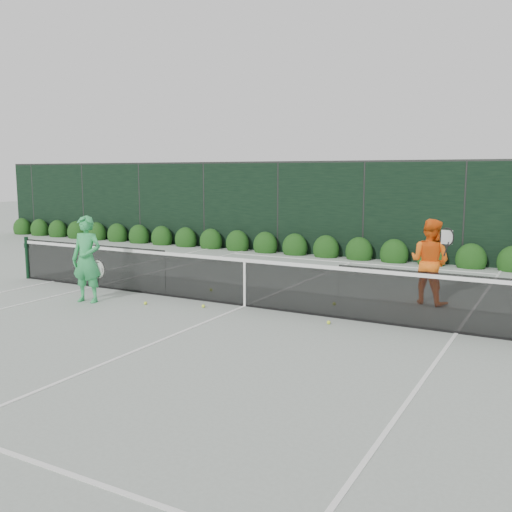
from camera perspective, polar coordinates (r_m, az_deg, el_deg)
The scene contains 8 objects.
ground at distance 11.60m, azimuth -1.13°, elevation -5.05°, with size 80.00×80.00×0.00m, color gray.
tennis_net at distance 11.50m, azimuth -1.24°, elevation -2.46°, with size 12.90×0.10×1.07m.
player_woman at distance 12.34m, azimuth -16.56°, elevation -0.32°, with size 0.73×0.56×1.81m.
player_man at distance 12.22m, azimuth 16.99°, elevation -0.53°, with size 1.00×0.87×1.76m.
court_lines at distance 11.60m, azimuth -1.13°, elevation -5.02°, with size 11.03×23.83×0.01m.
windscreen_fence at distance 9.11m, azimuth -9.67°, elevation 0.83°, with size 32.00×21.07×3.06m.
hedge_row at distance 18.01m, azimuth 10.27°, elevation 0.40°, with size 31.66×0.65×0.94m.
tennis_balls at distance 11.63m, azimuth -1.44°, elevation -4.84°, with size 3.93×1.87×0.07m.
Camera 1 is at (5.62, -9.78, 2.69)m, focal length 40.00 mm.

